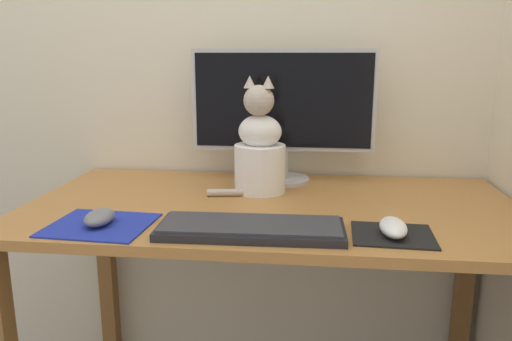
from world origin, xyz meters
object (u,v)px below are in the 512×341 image
monitor (283,108)px  computer_mouse_left (100,217)px  keyboard (251,228)px  computer_mouse_right (393,227)px  cat (259,150)px

monitor → computer_mouse_left: size_ratio=5.48×
monitor → keyboard: size_ratio=1.34×
computer_mouse_right → cat: (-0.33, 0.33, 0.10)m
monitor → computer_mouse_right: (0.27, -0.46, -0.21)m
monitor → computer_mouse_right: size_ratio=4.86×
monitor → cat: 0.18m
monitor → cat: monitor is taller
computer_mouse_right → cat: bearing=135.1°
monitor → cat: (-0.06, -0.14, -0.10)m
computer_mouse_left → cat: 0.48m
cat → computer_mouse_right: bearing=-33.0°
computer_mouse_left → computer_mouse_right: same height
monitor → keyboard: (-0.04, -0.48, -0.22)m
monitor → cat: bearing=-112.7°
computer_mouse_right → cat: size_ratio=0.35×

